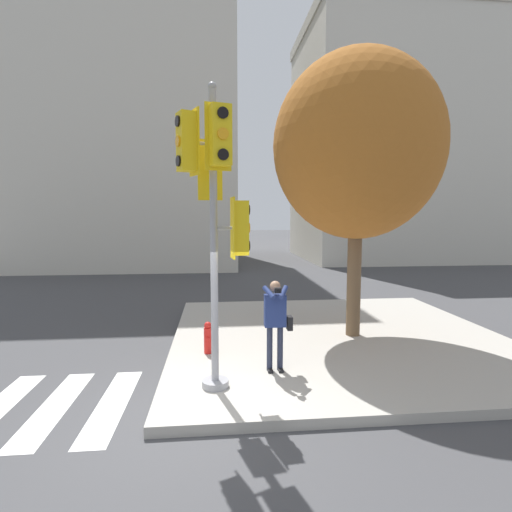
# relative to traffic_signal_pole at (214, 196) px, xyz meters

# --- Properties ---
(ground_plane) EXTENTS (160.00, 160.00, 0.00)m
(ground_plane) POSITION_rel_traffic_signal_pole_xyz_m (-0.50, -0.71, -3.41)
(ground_plane) COLOR #424244
(sidewalk_corner) EXTENTS (8.00, 8.00, 0.17)m
(sidewalk_corner) POSITION_rel_traffic_signal_pole_xyz_m (3.00, 2.79, -3.32)
(sidewalk_corner) COLOR #ADA89E
(sidewalk_corner) RESTS_ON ground_plane
(traffic_signal_pole) EXTENTS (1.19, 1.20, 5.03)m
(traffic_signal_pole) POSITION_rel_traffic_signal_pole_xyz_m (0.00, 0.00, 0.00)
(traffic_signal_pole) COLOR #939399
(traffic_signal_pole) RESTS_ON sidewalk_corner
(person_photographer) EXTENTS (0.58, 0.54, 1.71)m
(person_photographer) POSITION_rel_traffic_signal_pole_xyz_m (1.12, 0.65, -2.21)
(person_photographer) COLOR black
(person_photographer) RESTS_ON sidewalk_corner
(street_tree) EXTENTS (3.96, 3.96, 6.72)m
(street_tree) POSITION_rel_traffic_signal_pole_xyz_m (3.35, 2.70, 1.29)
(street_tree) COLOR brown
(street_tree) RESTS_ON sidewalk_corner
(fire_hydrant) EXTENTS (0.17, 0.23, 0.68)m
(fire_hydrant) POSITION_rel_traffic_signal_pole_xyz_m (-0.17, 1.73, -2.90)
(fire_hydrant) COLOR red
(fire_hydrant) RESTS_ON sidewalk_corner
(building_left) EXTENTS (13.74, 12.77, 19.92)m
(building_left) POSITION_rel_traffic_signal_pole_xyz_m (-5.55, 21.21, 6.56)
(building_left) COLOR beige
(building_left) RESTS_ON ground_plane
(building_right) EXTENTS (16.29, 10.59, 16.40)m
(building_right) POSITION_rel_traffic_signal_pole_xyz_m (14.37, 21.78, 4.80)
(building_right) COLOR beige
(building_right) RESTS_ON ground_plane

